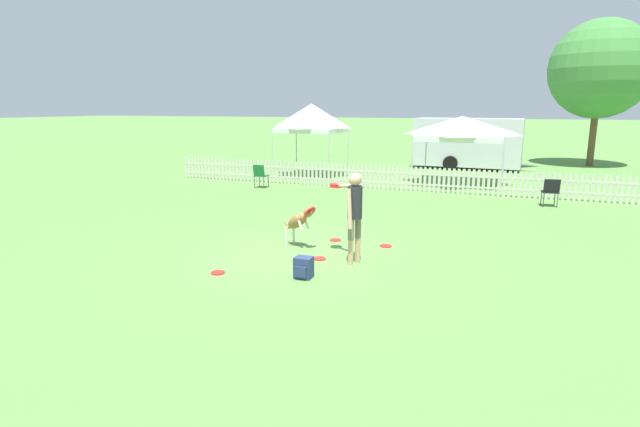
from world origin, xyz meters
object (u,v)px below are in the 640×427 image
object	(u,v)px
handler_person	(353,206)
backpack_on_grass	(303,268)
folding_chair_blue_left	(551,190)
tree_left_grove	(600,69)
canopy_tent_main	(311,118)
frisbee_near_handler	(335,240)
equipment_trailer	(468,142)
canopy_tent_secondary	(462,128)
folding_chair_center	(260,174)
frisbee_midfield	(386,246)
leaping_dog	(298,221)
frisbee_near_dog	(218,273)
frisbee_far_scatter	(319,259)

from	to	relation	value
handler_person	backpack_on_grass	world-z (taller)	handler_person
handler_person	folding_chair_blue_left	world-z (taller)	handler_person
backpack_on_grass	tree_left_grove	distance (m)	22.47
tree_left_grove	canopy_tent_main	bearing A→B (deg)	-143.89
handler_person	canopy_tent_main	xyz separation A→B (m)	(-5.28, 11.08, 1.36)
canopy_tent_main	tree_left_grove	world-z (taller)	tree_left_grove
frisbee_near_handler	folding_chair_blue_left	bearing A→B (deg)	51.31
equipment_trailer	canopy_tent_secondary	bearing A→B (deg)	-85.60
equipment_trailer	folding_chair_center	bearing A→B (deg)	-124.17
handler_person	frisbee_midfield	xyz separation A→B (m)	(0.33, 1.35, -1.10)
equipment_trailer	frisbee_near_handler	bearing A→B (deg)	-93.55
leaping_dog	equipment_trailer	distance (m)	15.81
frisbee_midfield	leaping_dog	bearing A→B (deg)	-158.34
frisbee_near_handler	canopy_tent_secondary	distance (m)	9.90
leaping_dog	frisbee_near_dog	distance (m)	2.30
frisbee_midfield	frisbee_near_handler	bearing A→B (deg)	176.31
handler_person	folding_chair_center	xyz separation A→B (m)	(-5.87, 7.44, -0.59)
frisbee_midfield	canopy_tent_main	distance (m)	11.49
frisbee_midfield	backpack_on_grass	bearing A→B (deg)	-109.57
folding_chair_center	tree_left_grove	world-z (taller)	tree_left_grove
leaping_dog	frisbee_far_scatter	xyz separation A→B (m)	(0.74, -0.67, -0.57)
leaping_dog	canopy_tent_main	size ratio (longest dim) A/B	0.32
canopy_tent_main	tree_left_grove	distance (m)	14.79
frisbee_near_handler	tree_left_grove	size ratio (longest dim) A/B	0.04
frisbee_far_scatter	backpack_on_grass	distance (m)	1.15
folding_chair_blue_left	folding_chair_center	bearing A→B (deg)	-7.72
frisbee_midfield	folding_chair_blue_left	size ratio (longest dim) A/B	0.30
leaping_dog	tree_left_grove	distance (m)	21.04
frisbee_far_scatter	leaping_dog	bearing A→B (deg)	137.70
leaping_dog	folding_chair_center	size ratio (longest dim) A/B	1.15
canopy_tent_main	canopy_tent_secondary	size ratio (longest dim) A/B	0.97
handler_person	equipment_trailer	bearing A→B (deg)	22.68
handler_person	frisbee_far_scatter	xyz separation A→B (m)	(-0.68, -0.01, -1.10)
equipment_trailer	canopy_tent_main	bearing A→B (deg)	-136.52
leaping_dog	frisbee_near_dog	world-z (taller)	leaping_dog
frisbee_near_dog	canopy_tent_secondary	distance (m)	12.94
folding_chair_blue_left	equipment_trailer	size ratio (longest dim) A/B	0.15
canopy_tent_secondary	tree_left_grove	bearing A→B (deg)	57.41
equipment_trailer	tree_left_grove	size ratio (longest dim) A/B	0.81
handler_person	frisbee_near_dog	bearing A→B (deg)	150.22
handler_person	leaping_dog	xyz separation A→B (m)	(-1.42, 0.66, -0.54)
leaping_dog	frisbee_near_dog	bearing A→B (deg)	7.49
canopy_tent_main	folding_chair_blue_left	bearing A→B (deg)	-21.85
backpack_on_grass	canopy_tent_main	size ratio (longest dim) A/B	0.12
folding_chair_blue_left	equipment_trailer	xyz separation A→B (m)	(-3.16, 8.91, 0.76)
folding_chair_center	equipment_trailer	size ratio (longest dim) A/B	0.15
folding_chair_center	frisbee_near_handler	bearing A→B (deg)	130.42
leaping_dog	frisbee_far_scatter	distance (m)	1.15
frisbee_far_scatter	canopy_tent_secondary	distance (m)	11.27
leaping_dog	frisbee_midfield	xyz separation A→B (m)	(1.75, 0.70, -0.57)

